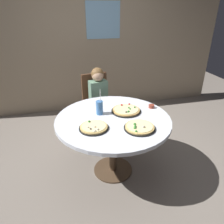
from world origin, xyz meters
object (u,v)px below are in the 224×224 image
(soda_cup, at_px, (100,108))
(sauce_bowl, at_px, (151,106))
(pizza_pepperoni, at_px, (140,127))
(dining_table, at_px, (113,125))
(diner_child, at_px, (100,108))
(pizza_veggie, at_px, (126,110))
(chair_wooden, at_px, (97,101))
(pizza_cheese, at_px, (94,127))

(soda_cup, bearing_deg, sauce_bowl, 1.04)
(pizza_pepperoni, relative_size, sauce_bowl, 4.61)
(dining_table, distance_m, pizza_pepperoni, 0.37)
(dining_table, xyz_separation_m, sauce_bowl, (0.52, 0.15, 0.11))
(dining_table, bearing_deg, diner_child, 89.31)
(pizza_pepperoni, bearing_deg, dining_table, 125.25)
(diner_child, xyz_separation_m, pizza_veggie, (0.18, -0.72, 0.28))
(chair_wooden, relative_size, pizza_veggie, 2.72)
(diner_child, bearing_deg, chair_wooden, 97.03)
(soda_cup, bearing_deg, pizza_cheese, -111.15)
(chair_wooden, height_order, diner_child, diner_child)
(dining_table, bearing_deg, sauce_bowl, 15.55)
(soda_cup, bearing_deg, diner_child, 79.04)
(pizza_veggie, xyz_separation_m, pizza_cheese, (-0.44, -0.30, -0.00))
(dining_table, height_order, sauce_bowl, sauce_bowl)
(pizza_veggie, relative_size, sauce_bowl, 5.00)
(pizza_veggie, distance_m, pizza_pepperoni, 0.41)
(dining_table, relative_size, diner_child, 1.19)
(pizza_pepperoni, distance_m, soda_cup, 0.54)
(dining_table, bearing_deg, pizza_pepperoni, -54.75)
(soda_cup, bearing_deg, chair_wooden, 82.65)
(chair_wooden, distance_m, pizza_cheese, 1.24)
(dining_table, distance_m, diner_child, 0.86)
(chair_wooden, bearing_deg, pizza_cheese, -101.08)
(chair_wooden, distance_m, pizza_pepperoni, 1.35)
(dining_table, bearing_deg, pizza_cheese, -144.36)
(pizza_cheese, relative_size, soda_cup, 0.99)
(dining_table, relative_size, pizza_veggie, 3.68)
(pizza_pepperoni, bearing_deg, soda_cup, 128.06)
(pizza_pepperoni, height_order, soda_cup, soda_cup)
(pizza_pepperoni, relative_size, soda_cup, 1.05)
(diner_child, bearing_deg, pizza_cheese, -104.18)
(dining_table, distance_m, pizza_veggie, 0.25)
(chair_wooden, xyz_separation_m, diner_child, (0.02, -0.18, -0.05))
(soda_cup, bearing_deg, pizza_pepperoni, -51.94)
(chair_wooden, height_order, pizza_pepperoni, chair_wooden)
(sauce_bowl, bearing_deg, pizza_pepperoni, -126.02)
(pizza_cheese, height_order, sauce_bowl, pizza_cheese)
(diner_child, relative_size, pizza_cheese, 3.56)
(chair_wooden, xyz_separation_m, soda_cup, (-0.11, -0.89, 0.30))
(chair_wooden, relative_size, pizza_pepperoni, 2.95)
(pizza_pepperoni, bearing_deg, chair_wooden, 99.41)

